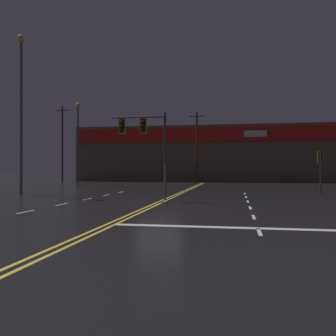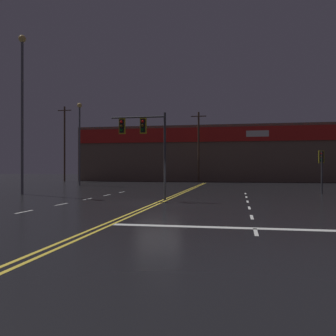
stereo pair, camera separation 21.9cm
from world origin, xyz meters
name	(u,v)px [view 1 (the left image)]	position (x,y,z in m)	size (l,w,h in m)	color
ground_plane	(159,203)	(0.00, 0.00, 0.00)	(200.00, 200.00, 0.00)	black
road_markings	(170,206)	(0.96, -1.58, 0.00)	(14.98, 60.00, 0.01)	gold
traffic_signal_median	(143,134)	(-1.40, 1.89, 4.12)	(3.53, 0.36, 5.44)	#38383D
traffic_signal_corner_northeast	(320,162)	(10.94, 10.32, 2.48)	(0.42, 0.36, 3.38)	#38383D
streetlight_near_left	(21,96)	(-11.74, 5.11, 7.50)	(0.56, 0.56, 12.17)	#59595E
streetlight_far_left	(78,133)	(-13.82, 20.25, 6.14)	(0.56, 0.56, 9.66)	#59595E
building_backdrop	(208,154)	(0.00, 39.65, 4.26)	(41.04, 10.23, 8.50)	brown
utility_pole_row	(203,142)	(-0.20, 32.89, 5.80)	(46.07, 0.26, 11.80)	#4C3828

